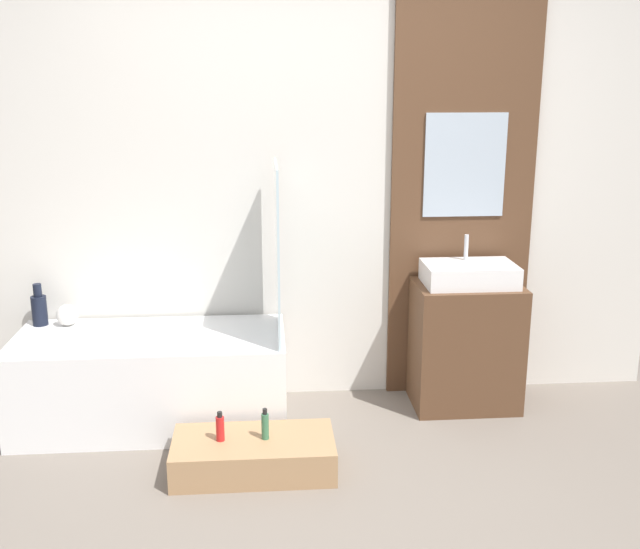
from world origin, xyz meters
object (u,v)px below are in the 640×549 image
object	(u,v)px
sink	(469,274)
bathtub	(152,379)
bottle_soap_secondary	(265,425)
vase_tall_dark	(39,308)
vase_round_light	(67,315)
wooden_step_bench	(254,455)
bottle_soap_primary	(220,428)

from	to	relation	value
sink	bathtub	bearing A→B (deg)	-176.76
sink	bottle_soap_secondary	world-z (taller)	sink
bottle_soap_secondary	sink	bearing A→B (deg)	30.14
vase_tall_dark	vase_round_light	size ratio (longest dim) A/B	1.98
wooden_step_bench	bottle_soap_primary	distance (m)	0.22
bottle_soap_secondary	vase_round_light	bearing A→B (deg)	144.34
sink	vase_round_light	distance (m)	2.25
bathtub	wooden_step_bench	size ratio (longest dim) A/B	1.85
bathtub	vase_tall_dark	world-z (taller)	vase_tall_dark
bathtub	sink	world-z (taller)	sink
bathtub	bottle_soap_primary	distance (m)	0.69
sink	vase_round_light	world-z (taller)	sink
bathtub	bottle_soap_primary	bearing A→B (deg)	-55.11
vase_tall_dark	bottle_soap_primary	world-z (taller)	vase_tall_dark
sink	vase_round_light	xyz separation A→B (m)	(-2.24, 0.11, -0.22)
vase_tall_dark	bottle_soap_secondary	size ratio (longest dim) A/B	1.52
sink	vase_round_light	bearing A→B (deg)	177.13
sink	bottle_soap_secondary	distance (m)	1.44
bottle_soap_primary	bottle_soap_secondary	xyz separation A→B (m)	(0.21, 0.00, 0.00)
vase_round_light	sink	bearing A→B (deg)	-2.87
sink	vase_tall_dark	world-z (taller)	sink
wooden_step_bench	vase_tall_dark	size ratio (longest dim) A/B	3.28
bathtub	bottle_soap_secondary	world-z (taller)	bathtub
vase_tall_dark	bottle_soap_secondary	bearing A→B (deg)	-32.76
vase_round_light	bottle_soap_primary	size ratio (longest dim) A/B	0.81
bathtub	wooden_step_bench	bearing A→B (deg)	-45.83
bathtub	bottle_soap_secondary	size ratio (longest dim) A/B	9.24
wooden_step_bench	bottle_soap_secondary	xyz separation A→B (m)	(0.06, 0.00, 0.15)
sink	bottle_soap_primary	size ratio (longest dim) A/B	3.42
bottle_soap_primary	bottle_soap_secondary	size ratio (longest dim) A/B	0.95
bathtub	bottle_soap_secondary	bearing A→B (deg)	-42.96
vase_tall_dark	bottle_soap_primary	bearing A→B (deg)	-37.87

